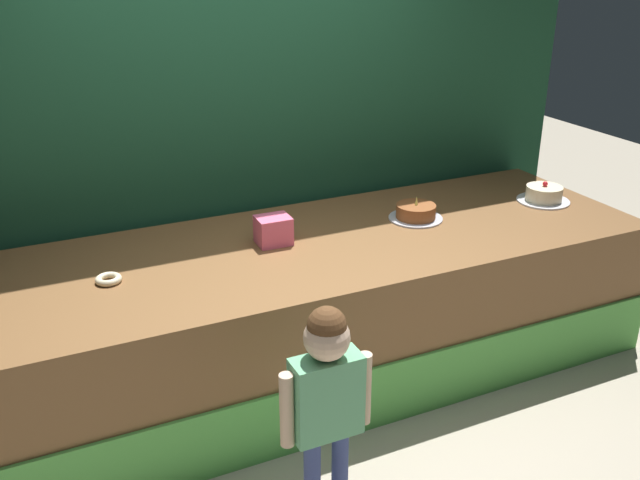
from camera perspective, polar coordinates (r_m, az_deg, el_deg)
ground_plane at (r=3.71m, az=0.72°, el=-15.93°), size 12.00×12.00×0.00m
stage_platform at (r=3.95m, az=-3.14°, el=-6.21°), size 4.25×1.26×0.81m
curtain_backdrop at (r=4.21m, az=-7.26°, el=11.76°), size 4.73×0.08×3.05m
child_figure at (r=2.88m, az=0.53°, el=-12.09°), size 0.41×0.19×1.05m
pink_box at (r=3.82m, az=-3.82°, el=0.79°), size 0.19×0.16×0.15m
donut at (r=3.55m, az=-16.84°, el=-3.07°), size 0.13×0.13×0.03m
cake_center at (r=4.20m, az=7.81°, el=2.24°), size 0.32×0.32×0.14m
cake_right at (r=4.67m, az=17.76°, el=3.55°), size 0.33×0.33×0.13m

